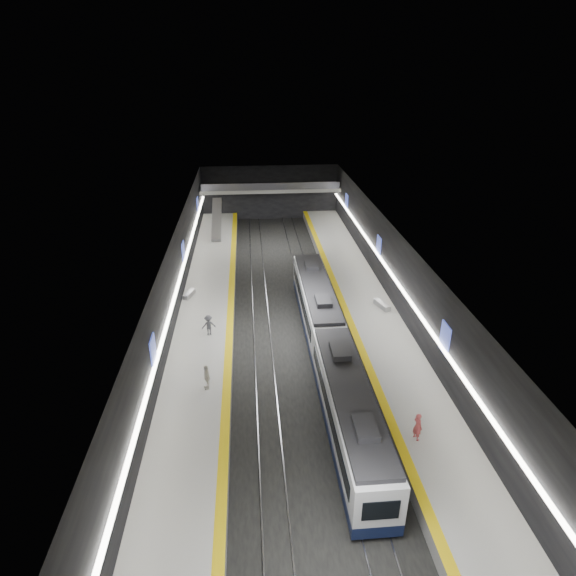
{
  "coord_description": "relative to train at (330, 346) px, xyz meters",
  "views": [
    {
      "loc": [
        -3.34,
        -35.45,
        22.0
      ],
      "look_at": [
        0.19,
        5.8,
        2.2
      ],
      "focal_mm": 30.0,
      "sensor_mm": 36.0,
      "label": 1
    }
  ],
  "objects": [
    {
      "name": "passenger_left_a",
      "position": [
        -9.14,
        -2.89,
        -0.25
      ],
      "size": [
        0.7,
        1.18,
        1.88
      ],
      "primitive_type": "imported",
      "rotation": [
        0.0,
        0.0,
        -1.33
      ],
      "color": "silver",
      "rests_on": "platform_left"
    },
    {
      "name": "escalator",
      "position": [
        -10.0,
        30.64,
        0.7
      ],
      "size": [
        1.2,
        7.5,
        3.92
      ],
      "primitive_type": "cube",
      "rotation": [
        0.44,
        0.0,
        0.0
      ],
      "color": "#99999E",
      "rests_on": "platform_left"
    },
    {
      "name": "mezzanine_bridge",
      "position": [
        -2.5,
        37.57,
        2.84
      ],
      "size": [
        20.0,
        3.0,
        1.5
      ],
      "color": "gray",
      "rests_on": "wall_left"
    },
    {
      "name": "bench_right_far",
      "position": [
        6.29,
        8.04,
        -0.94
      ],
      "size": [
        1.19,
        2.15,
        0.51
      ],
      "primitive_type": "cube",
      "rotation": [
        0.0,
        0.0,
        0.32
      ],
      "color": "#99999E",
      "rests_on": "platform_right"
    },
    {
      "name": "ground",
      "position": [
        -2.5,
        4.64,
        -2.2
      ],
      "size": [
        70.0,
        70.0,
        0.0
      ],
      "primitive_type": "plane",
      "color": "black",
      "rests_on": "ground"
    },
    {
      "name": "passenger_left_b",
      "position": [
        -9.47,
        4.46,
        -0.3
      ],
      "size": [
        1.28,
        0.91,
        1.79
      ],
      "primitive_type": "imported",
      "rotation": [
        0.0,
        0.0,
        3.37
      ],
      "color": "#3C3D44",
      "rests_on": "platform_left"
    },
    {
      "name": "tactile_strip_left",
      "position": [
        -7.8,
        4.64,
        -1.18
      ],
      "size": [
        0.6,
        70.0,
        0.02
      ],
      "primitive_type": "cube",
      "color": "yellow",
      "rests_on": "platform_left"
    },
    {
      "name": "wall_right",
      "position": [
        7.5,
        4.64,
        1.8
      ],
      "size": [
        0.04,
        70.0,
        8.0
      ],
      "primitive_type": "cube",
      "color": "black",
      "rests_on": "ground"
    },
    {
      "name": "cove_light_right",
      "position": [
        7.3,
        4.64,
        1.6
      ],
      "size": [
        0.25,
        68.6,
        0.12
      ],
      "primitive_type": "cube",
      "color": "white",
      "rests_on": "wall_right"
    },
    {
      "name": "cove_light_left",
      "position": [
        -12.3,
        4.64,
        1.6
      ],
      "size": [
        0.25,
        68.6,
        0.12
      ],
      "primitive_type": "cube",
      "color": "white",
      "rests_on": "wall_left"
    },
    {
      "name": "ad_posters",
      "position": [
        -2.5,
        5.64,
        2.3
      ],
      "size": [
        19.94,
        53.5,
        2.2
      ],
      "color": "#4152C5",
      "rests_on": "wall_left"
    },
    {
      "name": "ceiling",
      "position": [
        -2.5,
        4.64,
        5.8
      ],
      "size": [
        20.0,
        70.0,
        0.04
      ],
      "primitive_type": "cube",
      "rotation": [
        3.14,
        0.0,
        0.0
      ],
      "color": "beige",
      "rests_on": "wall_left"
    },
    {
      "name": "platform_right",
      "position": [
        5.0,
        4.64,
        -1.7
      ],
      "size": [
        5.0,
        70.0,
        1.0
      ],
      "primitive_type": "cube",
      "color": "slate",
      "rests_on": "ground"
    },
    {
      "name": "tactile_strip_right",
      "position": [
        2.8,
        4.64,
        -1.18
      ],
      "size": [
        0.6,
        70.0,
        0.02
      ],
      "primitive_type": "cube",
      "color": "yellow",
      "rests_on": "platform_right"
    },
    {
      "name": "tile_surface_left",
      "position": [
        -10.0,
        4.64,
        -1.19
      ],
      "size": [
        5.0,
        70.0,
        0.02
      ],
      "primitive_type": "cube",
      "color": "#B6B6B1",
      "rests_on": "platform_left"
    },
    {
      "name": "train",
      "position": [
        0.0,
        0.0,
        0.0
      ],
      "size": [
        2.69,
        30.04,
        3.6
      ],
      "color": "#0E1736",
      "rests_on": "ground"
    },
    {
      "name": "bench_left_far",
      "position": [
        -11.87,
        11.89,
        -0.97
      ],
      "size": [
        1.09,
        1.94,
        0.46
      ],
      "primitive_type": "cube",
      "rotation": [
        0.0,
        0.0,
        -0.32
      ],
      "color": "#99999E",
      "rests_on": "platform_left"
    },
    {
      "name": "wall_left",
      "position": [
        -12.5,
        4.64,
        1.8
      ],
      "size": [
        0.04,
        70.0,
        8.0
      ],
      "primitive_type": "cube",
      "color": "black",
      "rests_on": "ground"
    },
    {
      "name": "platform_left",
      "position": [
        -10.0,
        4.64,
        -1.7
      ],
      "size": [
        5.0,
        70.0,
        1.0
      ],
      "primitive_type": "cube",
      "color": "slate",
      "rests_on": "ground"
    },
    {
      "name": "tile_surface_right",
      "position": [
        5.0,
        4.64,
        -1.19
      ],
      "size": [
        5.0,
        70.0,
        0.02
      ],
      "primitive_type": "cube",
      "color": "#B6B6B1",
      "rests_on": "platform_right"
    },
    {
      "name": "passenger_right_a",
      "position": [
        3.88,
        -9.02,
        -0.26
      ],
      "size": [
        0.64,
        0.79,
        1.87
      ],
      "primitive_type": "imported",
      "rotation": [
        0.0,
        0.0,
        1.89
      ],
      "color": "#CC4C4F",
      "rests_on": "platform_right"
    },
    {
      "name": "wall_back",
      "position": [
        -2.5,
        39.64,
        1.8
      ],
      "size": [
        20.0,
        0.04,
        8.0
      ],
      "primitive_type": "cube",
      "color": "black",
      "rests_on": "ground"
    },
    {
      "name": "rails",
      "position": [
        -2.5,
        4.64,
        -2.14
      ],
      "size": [
        6.52,
        70.0,
        0.12
      ],
      "color": "gray",
      "rests_on": "ground"
    }
  ]
}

